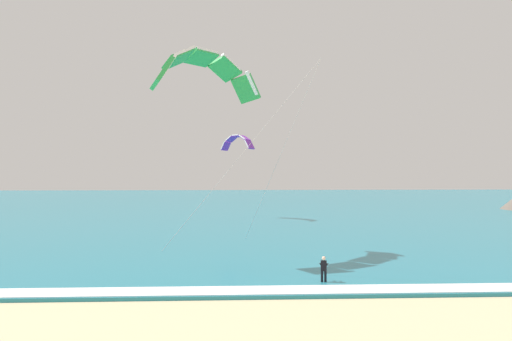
{
  "coord_description": "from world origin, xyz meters",
  "views": [
    {
      "loc": [
        -7.55,
        -7.76,
        6.69
      ],
      "look_at": [
        -6.45,
        18.91,
        6.66
      ],
      "focal_mm": 30.96,
      "sensor_mm": 36.0,
      "label": 1
    }
  ],
  "objects_px": {
    "kite_primary": "(205,69)",
    "surfboard": "(324,285)",
    "kite_distant": "(237,141)",
    "kitesurfer": "(324,269)"
  },
  "relations": [
    {
      "from": "kite_primary",
      "to": "surfboard",
      "type": "bearing_deg",
      "value": -46.52
    },
    {
      "from": "surfboard",
      "to": "kite_primary",
      "type": "height_order",
      "value": "kite_primary"
    },
    {
      "from": "surfboard",
      "to": "kitesurfer",
      "type": "relative_size",
      "value": 0.87
    },
    {
      "from": "kite_primary",
      "to": "kite_distant",
      "type": "xyz_separation_m",
      "value": [
        2.41,
        25.61,
        -3.65
      ]
    },
    {
      "from": "kite_primary",
      "to": "kite_distant",
      "type": "height_order",
      "value": "kite_primary"
    },
    {
      "from": "kitesurfer",
      "to": "kite_primary",
      "type": "height_order",
      "value": "kite_primary"
    },
    {
      "from": "kitesurfer",
      "to": "kite_primary",
      "type": "distance_m",
      "value": 17.13
    },
    {
      "from": "kitesurfer",
      "to": "kite_distant",
      "type": "height_order",
      "value": "kite_distant"
    },
    {
      "from": "kite_primary",
      "to": "kite_distant",
      "type": "bearing_deg",
      "value": 84.63
    },
    {
      "from": "kitesurfer",
      "to": "kite_distant",
      "type": "relative_size",
      "value": 0.33
    }
  ]
}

